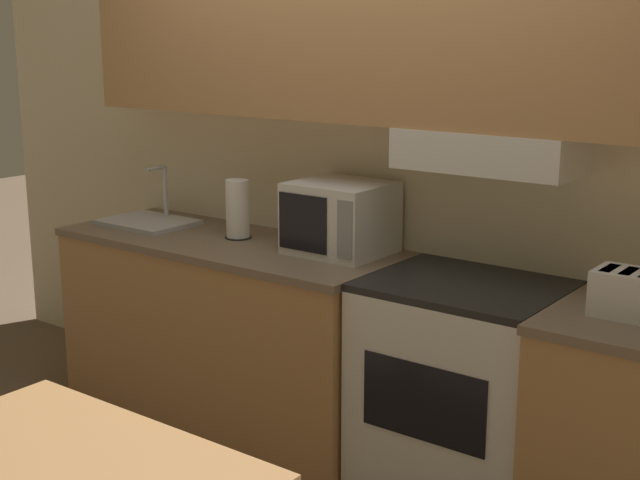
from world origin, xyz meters
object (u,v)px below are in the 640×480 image
Objects in this scene: microwave at (340,218)px; paper_towel_roll at (238,209)px; toaster at (637,295)px; stove_range at (462,389)px; sink_basin at (148,221)px.

paper_towel_roll is at bearing -173.81° from microwave.
microwave is 1.36m from toaster.
stove_range is 2.17× the size of microwave.
microwave is 0.56m from paper_towel_roll.
sink_basin is 1.62× the size of paper_towel_roll.
toaster is at bearing -3.01° from stove_range.
sink_basin is at bearing -174.16° from microwave.
microwave is 1.38× the size of toaster.
sink_basin is 0.59m from paper_towel_roll.
stove_range is at bearing -1.75° from paper_towel_roll.
paper_towel_roll reaches higher than stove_range.
sink_basin is at bearing -179.46° from stove_range.
toaster is at bearing -2.20° from paper_towel_roll.
stove_range is 1.37m from paper_towel_roll.
paper_towel_roll is (0.57, 0.05, 0.12)m from sink_basin.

